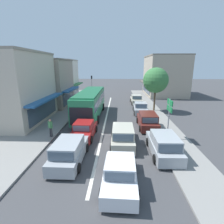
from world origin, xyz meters
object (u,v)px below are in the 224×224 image
object	(u,v)px
city_bus	(90,102)
directional_road_sign	(169,109)
wagon_behind_bus_near	(123,136)
parked_sedan_kerb_rear	(136,100)
parked_wagon_kerb_front	(164,145)
sedan_adjacent_lane_trail	(84,130)
pedestrian_with_handbag_near	(81,97)
sedan_adjacent_lane_lead	(120,174)
parked_wagon_kerb_second	(147,121)
pedestrian_far_walker	(74,106)
traffic_light_downstreet	(92,82)
parked_sedan_kerb_third	(140,108)
wagon_queue_far_back	(69,151)
pedestrian_browsing_midblock	(50,127)
street_tree_right	(156,80)

from	to	relation	value
city_bus	directional_road_sign	world-z (taller)	directional_road_sign
wagon_behind_bus_near	parked_sedan_kerb_rear	world-z (taller)	wagon_behind_bus_near
wagon_behind_bus_near	parked_wagon_kerb_front	size ratio (longest dim) A/B	1.00
parked_wagon_kerb_front	sedan_adjacent_lane_trail	bearing A→B (deg)	154.91
pedestrian_with_handbag_near	city_bus	bearing A→B (deg)	-70.57
wagon_behind_bus_near	sedan_adjacent_lane_lead	world-z (taller)	wagon_behind_bus_near
parked_wagon_kerb_second	pedestrian_far_walker	bearing A→B (deg)	149.82
traffic_light_downstreet	pedestrian_with_handbag_near	size ratio (longest dim) A/B	2.58
parked_sedan_kerb_third	pedestrian_with_handbag_near	world-z (taller)	pedestrian_with_handbag_near
wagon_queue_far_back	parked_sedan_kerb_rear	bearing A→B (deg)	71.45
directional_road_sign	pedestrian_browsing_midblock	world-z (taller)	directional_road_sign
pedestrian_with_handbag_near	pedestrian_far_walker	distance (m)	6.86
directional_road_sign	pedestrian_with_handbag_near	world-z (taller)	directional_road_sign
parked_sedan_kerb_rear	pedestrian_with_handbag_near	bearing A→B (deg)	179.30
wagon_behind_bus_near	pedestrian_with_handbag_near	world-z (taller)	pedestrian_with_handbag_near
parked_sedan_kerb_rear	parked_wagon_kerb_front	bearing A→B (deg)	-89.40
traffic_light_downstreet	pedestrian_far_walker	size ratio (longest dim) A/B	2.58
sedan_adjacent_lane_lead	pedestrian_far_walker	bearing A→B (deg)	112.73
wagon_behind_bus_near	parked_sedan_kerb_third	bearing A→B (deg)	75.08
sedan_adjacent_lane_trail	pedestrian_with_handbag_near	bearing A→B (deg)	102.58
wagon_queue_far_back	pedestrian_with_handbag_near	bearing A→B (deg)	99.29
sedan_adjacent_lane_lead	parked_sedan_kerb_third	xyz separation A→B (m)	(2.93, 15.00, 0.00)
parked_sedan_kerb_third	directional_road_sign	world-z (taller)	directional_road_sign
sedan_adjacent_lane_trail	wagon_queue_far_back	bearing A→B (deg)	-92.76
traffic_light_downstreet	directional_road_sign	distance (m)	25.60
sedan_adjacent_lane_trail	parked_sedan_kerb_rear	xyz separation A→B (m)	(6.15, 14.74, 0.00)
pedestrian_browsing_midblock	directional_road_sign	bearing A→B (deg)	0.78
sedan_adjacent_lane_trail	pedestrian_far_walker	size ratio (longest dim) A/B	2.62
parked_wagon_kerb_front	parked_wagon_kerb_second	distance (m)	5.75
sedan_adjacent_lane_trail	parked_wagon_kerb_second	distance (m)	6.70
wagon_queue_far_back	pedestrian_with_handbag_near	world-z (taller)	pedestrian_with_handbag_near
parked_wagon_kerb_second	street_tree_right	xyz separation A→B (m)	(2.05, 6.93, 3.58)
city_bus	parked_sedan_kerb_rear	size ratio (longest dim) A/B	2.57
wagon_behind_bus_near	sedan_adjacent_lane_lead	xyz separation A→B (m)	(-0.27, -5.03, -0.08)
parked_wagon_kerb_second	pedestrian_with_handbag_near	size ratio (longest dim) A/B	2.77
sedan_adjacent_lane_lead	wagon_queue_far_back	bearing A→B (deg)	146.24
city_bus	wagon_behind_bus_near	bearing A→B (deg)	-64.48
parked_sedan_kerb_third	pedestrian_with_handbag_near	bearing A→B (deg)	146.26
pedestrian_with_handbag_near	pedestrian_browsing_midblock	xyz separation A→B (m)	(0.42, -15.22, -0.00)
parked_sedan_kerb_third	traffic_light_downstreet	world-z (taller)	traffic_light_downstreet
parked_sedan_kerb_rear	pedestrian_with_handbag_near	xyz separation A→B (m)	(-9.47, 0.12, 0.40)
parked_sedan_kerb_rear	pedestrian_far_walker	bearing A→B (deg)	-143.34
wagon_queue_far_back	wagon_behind_bus_near	size ratio (longest dim) A/B	1.00
parked_sedan_kerb_third	pedestrian_far_walker	bearing A→B (deg)	-176.38
parked_sedan_kerb_third	parked_sedan_kerb_rear	bearing A→B (deg)	89.41
sedan_adjacent_lane_lead	street_tree_right	xyz separation A→B (m)	(5.00, 16.14, 3.66)
wagon_queue_far_back	street_tree_right	xyz separation A→B (m)	(8.35, 13.90, 3.58)
parked_sedan_kerb_third	city_bus	bearing A→B (deg)	-163.82
parked_sedan_kerb_third	street_tree_right	bearing A→B (deg)	28.79
sedan_adjacent_lane_trail	pedestrian_far_walker	bearing A→B (deg)	109.87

